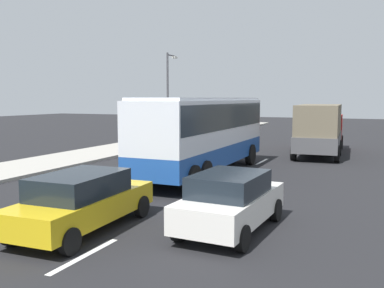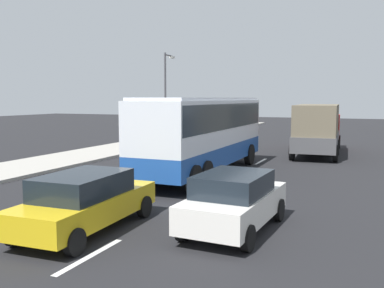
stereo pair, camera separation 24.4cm
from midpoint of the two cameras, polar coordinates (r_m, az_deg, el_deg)
ground_plane at (r=21.23m, az=0.46°, el=-3.47°), size 120.00×120.00×0.00m
sidewalk_curb at (r=25.46m, az=-16.80°, el=-1.96°), size 80.00×4.00×0.15m
lane_centreline at (r=14.66m, az=-1.28°, el=-7.82°), size 23.92×0.16×0.01m
coach_bus at (r=19.77m, az=1.27°, el=2.23°), size 10.55×2.68×3.55m
cargo_truck at (r=28.02m, az=16.12°, el=2.08°), size 8.60×3.04×3.14m
car_white_minivan at (r=11.56m, az=5.05°, el=-7.46°), size 4.20×2.04×1.57m
car_yellow_taxi at (r=11.89m, az=-14.54°, el=-7.29°), size 4.74×2.03×1.56m
pedestrian_near_curb at (r=30.71m, az=-6.47°, el=1.50°), size 0.32×0.32×1.63m
street_lamp at (r=33.16m, az=-3.67°, el=6.98°), size 1.58×0.24×6.81m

